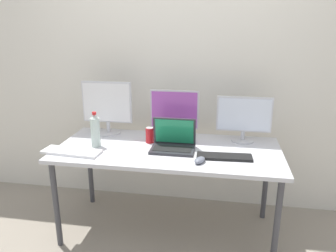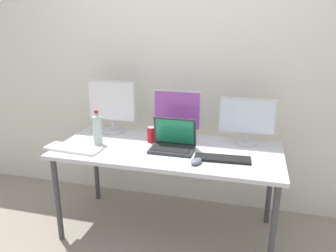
# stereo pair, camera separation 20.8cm
# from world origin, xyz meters

# --- Properties ---
(ground_plane) EXTENTS (16.00, 16.00, 0.00)m
(ground_plane) POSITION_xyz_m (0.00, 0.00, 0.00)
(ground_plane) COLOR gray
(wall_back) EXTENTS (7.00, 0.08, 2.60)m
(wall_back) POSITION_xyz_m (0.00, 0.59, 1.30)
(wall_back) COLOR silver
(wall_back) RESTS_ON ground
(work_desk) EXTENTS (1.73, 0.78, 0.74)m
(work_desk) POSITION_xyz_m (0.00, 0.00, 0.68)
(work_desk) COLOR #424247
(work_desk) RESTS_ON ground
(monitor_left) EXTENTS (0.43, 0.21, 0.46)m
(monitor_left) POSITION_xyz_m (-0.57, 0.26, 0.98)
(monitor_left) COLOR silver
(monitor_left) RESTS_ON work_desk
(monitor_center) EXTENTS (0.40, 0.18, 0.40)m
(monitor_center) POSITION_xyz_m (0.01, 0.26, 0.95)
(monitor_center) COLOR silver
(monitor_center) RESTS_ON work_desk
(monitor_right) EXTENTS (0.44, 0.18, 0.37)m
(monitor_right) POSITION_xyz_m (0.58, 0.26, 0.94)
(monitor_right) COLOR silver
(monitor_right) RESTS_ON work_desk
(laptop_silver) EXTENTS (0.33, 0.23, 0.24)m
(laptop_silver) POSITION_xyz_m (0.04, -0.01, 0.80)
(laptop_silver) COLOR #2D2D33
(laptop_silver) RESTS_ON work_desk
(keyboard_main) EXTENTS (0.40, 0.14, 0.02)m
(keyboard_main) POSITION_xyz_m (0.43, -0.12, 0.75)
(keyboard_main) COLOR black
(keyboard_main) RESTS_ON work_desk
(keyboard_aux) EXTENTS (0.45, 0.18, 0.02)m
(keyboard_aux) POSITION_xyz_m (-0.69, -0.22, 0.75)
(keyboard_aux) COLOR white
(keyboard_aux) RESTS_ON work_desk
(mouse_by_keyboard) EXTENTS (0.10, 0.12, 0.04)m
(mouse_by_keyboard) POSITION_xyz_m (0.26, -0.24, 0.76)
(mouse_by_keyboard) COLOR slate
(mouse_by_keyboard) RESTS_ON work_desk
(water_bottle) EXTENTS (0.07, 0.07, 0.28)m
(water_bottle) POSITION_xyz_m (-0.56, -0.06, 0.87)
(water_bottle) COLOR silver
(water_bottle) RESTS_ON work_desk
(soda_can_near_keyboard) EXTENTS (0.07, 0.07, 0.13)m
(soda_can_near_keyboard) POSITION_xyz_m (-0.17, 0.10, 0.80)
(soda_can_near_keyboard) COLOR red
(soda_can_near_keyboard) RESTS_ON work_desk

